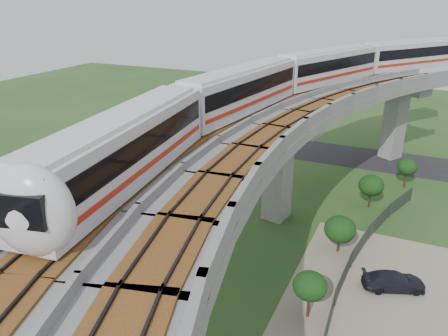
# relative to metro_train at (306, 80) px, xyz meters

# --- Properties ---
(ground) EXTENTS (160.00, 160.00, 0.00)m
(ground) POSITION_rel_metro_train_xyz_m (-2.02, -14.02, -12.31)
(ground) COLOR #284A1D
(ground) RESTS_ON ground
(asphalt_road) EXTENTS (60.00, 8.00, 0.03)m
(asphalt_road) POSITION_rel_metro_train_xyz_m (-2.02, 15.98, -12.29)
(asphalt_road) COLOR #232326
(asphalt_road) RESTS_ON ground
(viaduct) EXTENTS (19.58, 73.98, 11.40)m
(viaduct) POSITION_rel_metro_train_xyz_m (1.82, -14.02, -3.26)
(viaduct) COLOR #99968E
(viaduct) RESTS_ON ground
(metro_train) EXTENTS (19.10, 59.56, 3.64)m
(metro_train) POSITION_rel_metro_train_xyz_m (0.00, 0.00, 0.00)
(metro_train) COLOR silver
(metro_train) RESTS_ON ground
(fence) EXTENTS (3.87, 38.73, 1.50)m
(fence) POSITION_rel_metro_train_xyz_m (7.73, -14.02, -11.56)
(fence) COLOR #2D382D
(fence) RESTS_ON ground
(tree_0) EXTENTS (2.08, 2.08, 3.29)m
(tree_0) POSITION_rel_metro_train_xyz_m (9.42, 8.50, -9.91)
(tree_0) COLOR #382314
(tree_0) RESTS_ON ground
(tree_1) EXTENTS (2.39, 2.39, 3.34)m
(tree_1) POSITION_rel_metro_train_xyz_m (6.55, 2.08, -9.99)
(tree_1) COLOR #382314
(tree_1) RESTS_ON ground
(tree_2) EXTENTS (2.53, 2.53, 3.16)m
(tree_2) POSITION_rel_metro_train_xyz_m (5.35, -7.21, -10.23)
(tree_2) COLOR #382314
(tree_2) RESTS_ON ground
(tree_3) EXTENTS (2.19, 2.19, 3.36)m
(tree_3) POSITION_rel_metro_train_xyz_m (5.06, -15.79, -9.89)
(tree_3) COLOR #382314
(tree_3) RESTS_ON ground
(car_dark) EXTENTS (4.70, 3.30, 1.26)m
(car_dark) POSITION_rel_metro_train_xyz_m (9.84, -10.44, -11.64)
(car_dark) COLOR black
(car_dark) RESTS_ON dirt_lot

